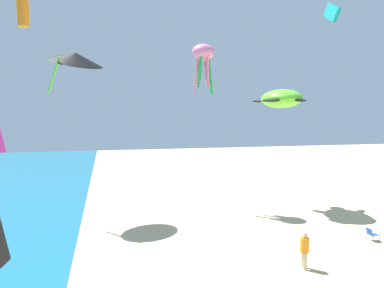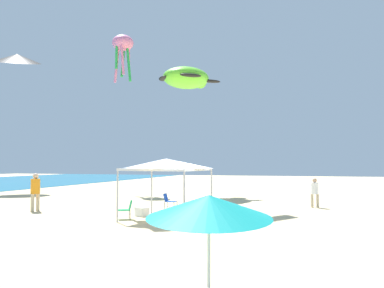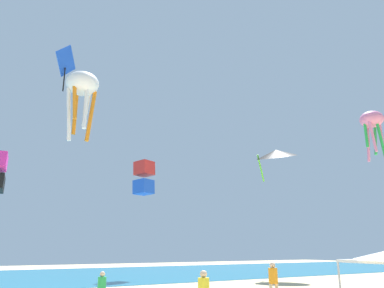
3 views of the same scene
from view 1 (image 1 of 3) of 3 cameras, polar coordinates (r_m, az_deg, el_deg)
folding_chair_left_of_tent at (r=26.74m, az=25.09°, el=-11.92°), size 0.56×0.64×0.82m
person_beachcomber at (r=21.02m, az=16.35°, el=-14.51°), size 0.51×0.45×1.91m
kite_octopus_pink at (r=31.97m, az=1.65°, el=13.06°), size 1.83×1.83×4.05m
kite_turtle_lime at (r=32.41m, az=13.09°, el=6.56°), size 5.23×4.70×1.61m
kite_delta_black at (r=29.92m, az=-16.98°, el=12.12°), size 5.74×5.72×3.54m
kite_parafoil_teal at (r=29.39m, az=20.04°, el=17.85°), size 3.30×1.38×2.03m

